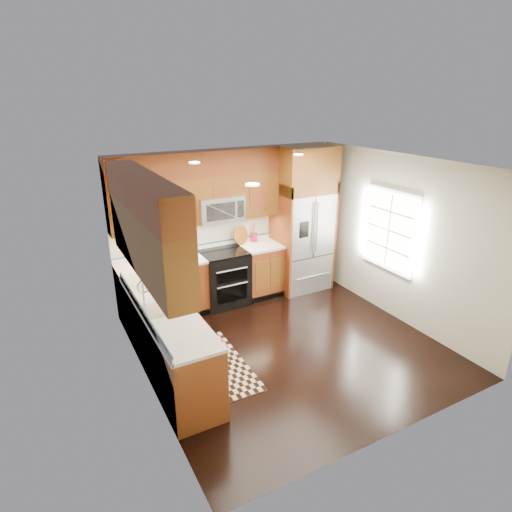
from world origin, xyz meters
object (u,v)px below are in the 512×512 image
range (224,278)px  utensil_crock (254,235)px  refrigerator (303,220)px  knife_block (163,253)px  rug (211,367)px

range → utensil_crock: size_ratio=2.84×
refrigerator → knife_block: 2.55m
rug → range: bearing=61.1°
knife_block → range: bearing=-9.7°
refrigerator → utensil_crock: 0.92m
refrigerator → rug: size_ratio=1.71×
refrigerator → knife_block: refrigerator is taller
range → rug: range is taller
rug → knife_block: (-0.03, 1.80, 1.05)m
knife_block → utensil_crock: (1.70, 0.09, 0.00)m
range → rug: bearing=-120.2°
refrigerator → utensil_crock: bearing=160.7°
rug → knife_block: bearing=92.3°
rug → knife_block: knife_block is taller
utensil_crock → refrigerator: bearing=-19.3°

